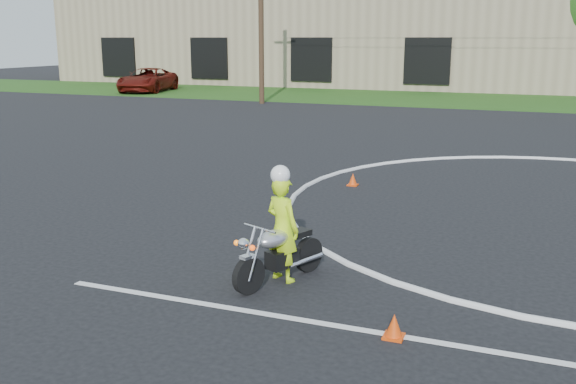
% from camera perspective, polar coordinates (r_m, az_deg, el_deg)
% --- Properties ---
extents(grass_strip, '(120.00, 10.00, 0.02)m').
position_cam_1_polar(grass_strip, '(38.18, 22.90, 7.29)').
color(grass_strip, '#1E4714').
rests_on(grass_strip, ground).
extents(primary_motorcycle, '(0.90, 1.67, 0.93)m').
position_cam_1_polar(primary_motorcycle, '(9.25, -0.86, -5.45)').
color(primary_motorcycle, black).
rests_on(primary_motorcycle, ground).
extents(rider_primary_grp, '(0.67, 0.56, 1.72)m').
position_cam_1_polar(rider_primary_grp, '(9.25, -0.51, -2.99)').
color(rider_primary_grp, '#CBFF1A').
rests_on(rider_primary_grp, ground).
extents(pickup_grp, '(3.56, 5.91, 1.54)m').
position_cam_1_polar(pickup_grp, '(43.82, -12.37, 9.70)').
color(pickup_grp, '#5B100A').
rests_on(pickup_grp, ground).
extents(warehouse, '(41.00, 17.00, 8.30)m').
position_cam_1_polar(warehouse, '(53.77, 2.96, 14.26)').
color(warehouse, tan).
rests_on(warehouse, ground).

